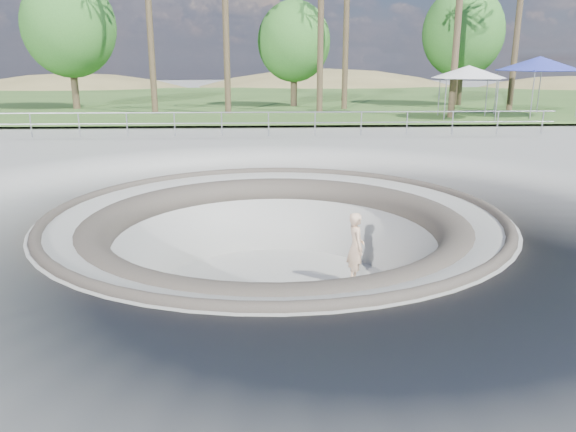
% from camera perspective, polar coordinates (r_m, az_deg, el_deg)
% --- Properties ---
extents(ground, '(180.00, 180.00, 0.00)m').
position_cam_1_polar(ground, '(12.66, -1.29, 0.27)').
color(ground, gray).
rests_on(ground, ground).
extents(skate_bowl, '(14.00, 14.00, 4.10)m').
position_cam_1_polar(skate_bowl, '(13.26, -1.24, -7.37)').
color(skate_bowl, gray).
rests_on(skate_bowl, ground).
extents(grass_strip, '(180.00, 36.00, 0.12)m').
position_cam_1_polar(grass_strip, '(46.31, -2.33, 11.77)').
color(grass_strip, '#375923').
rests_on(grass_strip, ground).
extents(distant_hills, '(103.20, 45.00, 28.60)m').
position_cam_1_polar(distant_hills, '(70.26, 0.72, 7.17)').
color(distant_hills, brown).
rests_on(distant_hills, ground).
extents(safety_railing, '(25.00, 0.06, 1.03)m').
position_cam_1_polar(safety_railing, '(24.35, -1.99, 9.37)').
color(safety_railing, gray).
rests_on(safety_railing, ground).
extents(skateboard, '(0.80, 0.35, 0.08)m').
position_cam_1_polar(skateboard, '(13.78, 6.79, -6.61)').
color(skateboard, olive).
rests_on(skateboard, ground).
extents(skater, '(0.48, 0.67, 1.71)m').
position_cam_1_polar(skater, '(13.47, 6.91, -3.19)').
color(skater, beige).
rests_on(skater, skateboard).
extents(canopy_white, '(5.37, 5.37, 2.76)m').
position_cam_1_polar(canopy_white, '(32.14, 17.89, 13.75)').
color(canopy_white, gray).
rests_on(canopy_white, ground).
extents(canopy_blue, '(6.18, 6.18, 3.23)m').
position_cam_1_polar(canopy_blue, '(34.93, 24.17, 13.94)').
color(canopy_blue, gray).
rests_on(canopy_blue, ground).
extents(bushy_tree_left, '(5.74, 5.22, 8.28)m').
position_cam_1_polar(bushy_tree_left, '(39.10, -21.38, 17.51)').
color(bushy_tree_left, brown).
rests_on(bushy_tree_left, ground).
extents(bushy_tree_mid, '(4.79, 4.36, 6.91)m').
position_cam_1_polar(bushy_tree_mid, '(38.63, 0.62, 17.29)').
color(bushy_tree_mid, brown).
rests_on(bushy_tree_mid, ground).
extents(bushy_tree_right, '(5.45, 4.96, 7.87)m').
position_cam_1_polar(bushy_tree_right, '(41.30, 17.38, 17.34)').
color(bushy_tree_right, brown).
rests_on(bushy_tree_right, ground).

